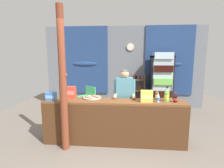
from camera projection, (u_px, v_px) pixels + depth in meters
ground_plane at (121, 127)px, 4.63m from camera, size 8.05×8.05×0.00m
back_wall_curtained at (124, 67)px, 6.26m from camera, size 5.52×0.22×2.83m
stall_counter at (114, 119)px, 3.64m from camera, size 2.94×0.45×0.93m
timber_post at (63, 84)px, 3.36m from camera, size 0.17×0.14×2.76m
drink_fridge at (161, 80)px, 5.70m from camera, size 0.68×0.64×1.94m
bottle_shelf_rack at (138, 91)px, 6.03m from camera, size 0.48×0.28×1.22m
plastic_lawn_chair at (88, 98)px, 5.64m from camera, size 0.61×0.61×0.86m
shopkeeper at (124, 95)px, 4.05m from camera, size 0.49×0.42×1.54m
soda_bottle_lime_soda at (167, 95)px, 3.58m from camera, size 0.10×0.10×0.31m
soda_bottle_water at (158, 98)px, 3.54m from camera, size 0.06×0.06×0.20m
soda_bottle_iced_tea at (157, 95)px, 3.72m from camera, size 0.07×0.07×0.24m
soda_bottle_cola at (175, 98)px, 3.54m from camera, size 0.07×0.07×0.20m
snack_box_crackers at (71, 92)px, 3.89m from camera, size 0.17×0.16×0.25m
snack_box_biscuit at (51, 96)px, 3.67m from camera, size 0.20×0.13×0.18m
snack_box_instant_noodle at (147, 96)px, 3.55m from camera, size 0.23×0.15×0.23m
pastry_tray at (92, 97)px, 3.86m from camera, size 0.40×0.40×0.07m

